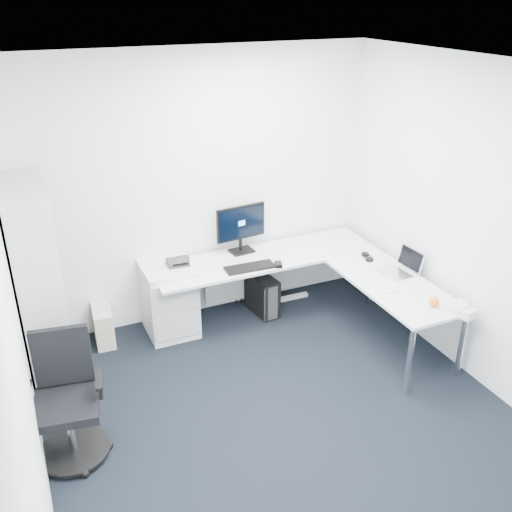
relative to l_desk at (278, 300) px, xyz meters
name	(u,v)px	position (x,y,z in m)	size (l,w,h in m)	color
ground	(293,433)	(-0.55, -1.40, -0.34)	(4.20, 4.20, 0.00)	black
ceiling	(306,74)	(-0.55, -1.40, 2.36)	(4.20, 4.20, 0.00)	white
wall_back	(199,190)	(-0.55, 0.70, 1.01)	(3.60, 0.02, 2.70)	white
wall_left	(17,340)	(-2.35, -1.40, 1.01)	(0.02, 4.20, 2.70)	white
wall_right	(498,237)	(1.25, -1.40, 1.01)	(0.02, 4.20, 2.70)	white
l_desk	(278,300)	(0.00, 0.00, 0.00)	(2.33, 1.31, 0.68)	silver
drawer_pedestal	(168,298)	(-1.00, 0.44, 0.02)	(0.47, 0.59, 0.72)	silver
bookshelf	(39,290)	(-2.17, 0.05, 0.57)	(0.35, 0.91, 1.81)	#B2B5B4
task_chair	(66,403)	(-2.14, -0.94, 0.15)	(0.55, 0.55, 0.98)	black
black_pc_tower	(262,294)	(-0.01, 0.38, -0.13)	(0.19, 0.43, 0.42)	black
beige_pc_tower	(103,325)	(-1.65, 0.49, -0.16)	(0.17, 0.39, 0.37)	#B9B09D
power_strip	(294,297)	(0.44, 0.49, -0.32)	(0.33, 0.06, 0.04)	silver
monitor	(241,229)	(-0.18, 0.52, 0.60)	(0.54, 0.17, 0.52)	black
black_keyboard	(250,267)	(-0.25, 0.13, 0.35)	(0.49, 0.17, 0.02)	black
mouse	(278,264)	(0.02, 0.06, 0.36)	(0.07, 0.11, 0.04)	black
desk_phone	(178,261)	(-0.89, 0.42, 0.41)	(0.20, 0.20, 0.14)	#2E2E31
laptop	(395,263)	(0.96, -0.54, 0.46)	(0.33, 0.32, 0.23)	silver
white_keyboard	(381,282)	(0.74, -0.64, 0.35)	(0.12, 0.42, 0.01)	silver
headphones	(367,256)	(0.93, -0.14, 0.36)	(0.12, 0.18, 0.05)	black
orange_fruit	(434,302)	(0.90, -1.18, 0.38)	(0.09, 0.09, 0.09)	orange
tissue_box	(461,311)	(1.01, -1.38, 0.38)	(0.12, 0.22, 0.08)	silver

